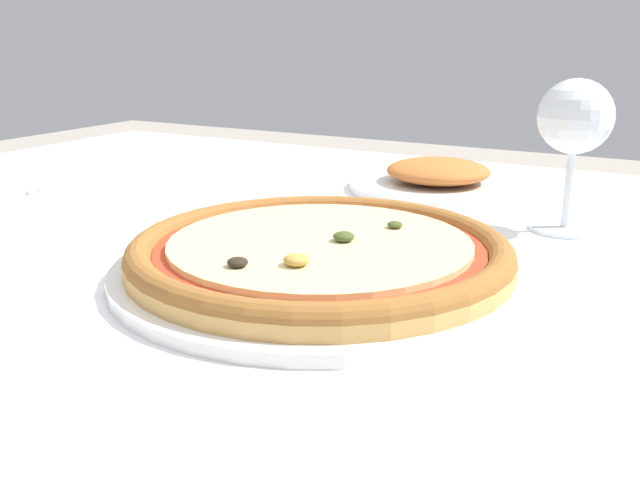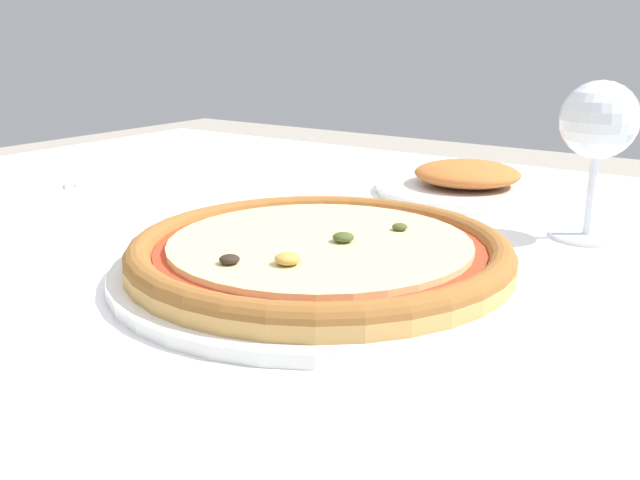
# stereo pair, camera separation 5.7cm
# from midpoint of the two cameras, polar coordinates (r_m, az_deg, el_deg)

# --- Properties ---
(dining_table) EXTENTS (1.47, 1.03, 0.72)m
(dining_table) POSITION_cam_midpoint_polar(r_m,az_deg,el_deg) (0.64, 0.30, -8.12)
(dining_table) COLOR #997047
(dining_table) RESTS_ON ground_plane
(pizza_plate) EXTENTS (0.33, 0.33, 0.04)m
(pizza_plate) POSITION_cam_midpoint_polar(r_m,az_deg,el_deg) (0.57, -2.84, -1.29)
(pizza_plate) COLOR white
(pizza_plate) RESTS_ON dining_table
(fork) EXTENTS (0.03, 0.17, 0.00)m
(fork) POSITION_cam_midpoint_polar(r_m,az_deg,el_deg) (0.92, -25.28, 3.18)
(fork) COLOR silver
(fork) RESTS_ON dining_table
(wine_glass_far_left) EXTENTS (0.07, 0.07, 0.15)m
(wine_glass_far_left) POSITION_cam_midpoint_polar(r_m,az_deg,el_deg) (0.71, 17.61, 8.92)
(wine_glass_far_left) COLOR silver
(wine_glass_far_left) RESTS_ON dining_table
(side_plate) EXTENTS (0.22, 0.22, 0.04)m
(side_plate) POSITION_cam_midpoint_polar(r_m,az_deg,el_deg) (0.88, 7.60, 4.87)
(side_plate) COLOR white
(side_plate) RESTS_ON dining_table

